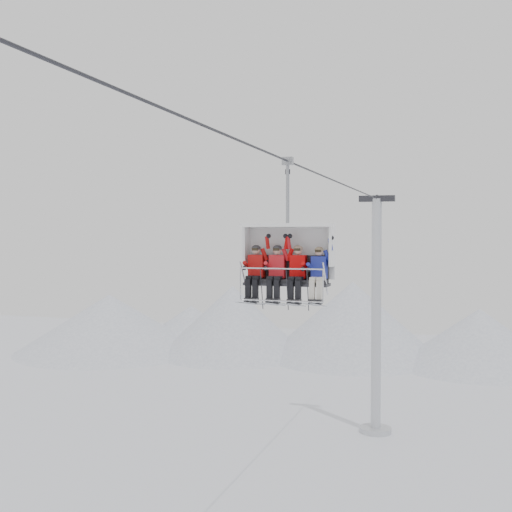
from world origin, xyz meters
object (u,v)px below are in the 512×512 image
(skier_center_left, at_px, (277,271))
(skier_far_right, at_px, (318,272))
(lift_tower_right, at_px, (376,331))
(skier_far_left, at_px, (255,270))
(chairlift_carrier, at_px, (289,254))
(skier_center_right, at_px, (297,271))

(skier_center_left, height_order, skier_far_right, skier_center_left)
(lift_tower_right, bearing_deg, skier_far_right, -87.27)
(skier_far_left, bearing_deg, chairlift_carrier, 18.81)
(skier_far_left, bearing_deg, skier_far_right, -0.14)
(skier_center_left, bearing_deg, skier_far_left, 180.00)
(skier_center_right, bearing_deg, skier_far_left, 180.00)
(skier_center_left, distance_m, skier_center_right, 0.60)
(chairlift_carrier, xyz_separation_m, skier_far_right, (0.92, -0.31, -0.49))
(lift_tower_right, height_order, skier_center_right, lift_tower_right)
(skier_far_left, relative_size, skier_center_right, 1.00)
(chairlift_carrier, distance_m, skier_far_right, 1.09)
(chairlift_carrier, bearing_deg, skier_center_right, -42.49)
(lift_tower_right, distance_m, chairlift_carrier, 19.64)
(skier_far_left, distance_m, skier_far_right, 1.81)
(lift_tower_right, bearing_deg, skier_center_right, -89.02)
(skier_center_left, xyz_separation_m, skier_center_right, (0.60, 0.00, 0.00))
(skier_center_left, bearing_deg, chairlift_carrier, 48.35)
(lift_tower_right, relative_size, skier_center_left, 7.84)
(skier_center_left, bearing_deg, skier_center_right, 0.00)
(skier_center_right, relative_size, skier_far_right, 1.02)
(lift_tower_right, xyz_separation_m, skier_far_left, (-0.89, -19.32, 4.46))
(chairlift_carrier, height_order, skier_center_left, chairlift_carrier)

